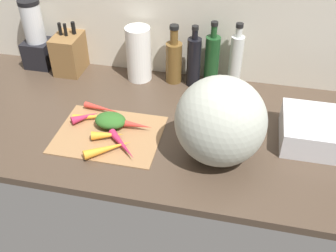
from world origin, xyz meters
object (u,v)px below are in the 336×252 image
(carrot_1, at_px, (108,148))
(winter_squash, at_px, (220,122))
(knife_block, at_px, (70,53))
(blender_appliance, at_px, (36,39))
(carrot_0, at_px, (95,117))
(carrot_3, at_px, (85,117))
(bottle_0, at_px, (174,60))
(cutting_board, at_px, (109,134))
(carrot_4, at_px, (108,135))
(carrot_5, at_px, (132,124))
(bottle_2, at_px, (212,60))
(carrot_6, at_px, (102,108))
(dish_rack, at_px, (316,131))
(bottle_1, at_px, (194,61))
(carrot_2, at_px, (122,145))
(paper_towel_roll, at_px, (139,54))
(bottle_3, at_px, (236,60))

(carrot_1, xyz_separation_m, winter_squash, (0.37, 0.06, 0.13))
(knife_block, relative_size, blender_appliance, 0.73)
(winter_squash, bearing_deg, carrot_0, 167.58)
(carrot_3, distance_m, bottle_0, 0.46)
(cutting_board, relative_size, blender_appliance, 1.22)
(cutting_board, xyz_separation_m, winter_squash, (0.40, -0.04, 0.15))
(carrot_4, xyz_separation_m, carrot_5, (0.07, 0.08, 0.00))
(cutting_board, xyz_separation_m, bottle_0, (0.16, 0.42, 0.10))
(carrot_5, distance_m, bottle_2, 0.46)
(carrot_4, relative_size, carrot_6, 0.78)
(cutting_board, relative_size, knife_block, 1.68)
(cutting_board, relative_size, winter_squash, 1.24)
(carrot_4, relative_size, blender_appliance, 0.37)
(knife_block, bearing_deg, bottle_0, 1.14)
(dish_rack, bearing_deg, knife_block, 164.68)
(carrot_3, xyz_separation_m, bottle_0, (0.27, 0.37, 0.08))
(bottle_0, bearing_deg, carrot_4, -108.15)
(carrot_3, relative_size, winter_squash, 0.33)
(carrot_0, height_order, carrot_5, carrot_5)
(carrot_0, height_order, dish_rack, dish_rack)
(carrot_5, distance_m, knife_block, 0.55)
(cutting_board, distance_m, bottle_2, 0.55)
(cutting_board, bearing_deg, bottle_1, 59.39)
(carrot_2, relative_size, blender_appliance, 0.53)
(cutting_board, relative_size, bottle_0, 1.46)
(paper_towel_roll, relative_size, bottle_0, 0.92)
(knife_block, relative_size, bottle_2, 0.79)
(bottle_0, bearing_deg, cutting_board, -110.26)
(carrot_3, distance_m, knife_block, 0.42)
(carrot_6, xyz_separation_m, winter_squash, (0.48, -0.16, 0.13))
(knife_block, height_order, bottle_3, bottle_3)
(cutting_board, xyz_separation_m, blender_appliance, (-0.48, 0.43, 0.13))
(knife_block, height_order, dish_rack, knife_block)
(bottle_1, height_order, bottle_2, bottle_2)
(carrot_5, xyz_separation_m, knife_block, (-0.40, 0.37, 0.06))
(winter_squash, bearing_deg, paper_towel_roll, 131.68)
(carrot_5, distance_m, paper_towel_roll, 0.39)
(carrot_2, xyz_separation_m, bottle_0, (0.08, 0.49, 0.08))
(carrot_4, bearing_deg, carrot_1, -70.51)
(carrot_2, distance_m, carrot_4, 0.08)
(bottle_2, bearing_deg, bottle_1, -167.72)
(bottle_1, bearing_deg, paper_towel_roll, 179.96)
(carrot_2, relative_size, bottle_2, 0.58)
(paper_towel_roll, xyz_separation_m, bottle_2, (0.32, 0.02, -0.00))
(cutting_board, relative_size, carrot_4, 3.28)
(bottle_0, xyz_separation_m, bottle_2, (0.16, 0.01, 0.02))
(bottle_1, bearing_deg, blender_appliance, 178.75)
(paper_towel_roll, bearing_deg, carrot_6, -104.62)
(winter_squash, bearing_deg, bottle_0, 118.21)
(bottle_0, bearing_deg, winter_squash, -61.79)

